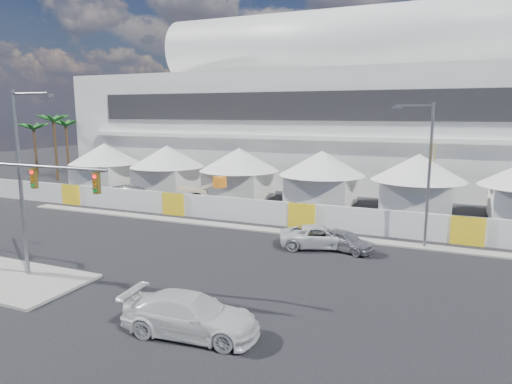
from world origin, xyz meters
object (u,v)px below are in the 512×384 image
at_px(lot_car_c, 136,194).
at_px(boom_lift, 190,199).
at_px(pickup_curb, 320,237).
at_px(streetlight_median, 23,172).
at_px(pickup_near, 191,315).
at_px(sedan_silver, 344,240).
at_px(streetlight_curb, 426,165).

bearing_deg(lot_car_c, boom_lift, -88.15).
relative_size(pickup_curb, streetlight_median, 0.53).
height_order(pickup_near, lot_car_c, pickup_near).
bearing_deg(pickup_near, pickup_curb, -12.16).
bearing_deg(sedan_silver, streetlight_median, 146.70).
height_order(sedan_silver, lot_car_c, lot_car_c).
relative_size(pickup_near, boom_lift, 0.83).
distance_m(pickup_near, streetlight_median, 12.94).
bearing_deg(lot_car_c, streetlight_curb, -91.90).
relative_size(streetlight_curb, boom_lift, 1.39).
height_order(pickup_curb, streetlight_curb, streetlight_curb).
distance_m(streetlight_curb, boom_lift, 22.12).
distance_m(pickup_near, streetlight_curb, 19.26).
distance_m(sedan_silver, boom_lift, 17.99).
bearing_deg(boom_lift, pickup_near, -44.20).
bearing_deg(pickup_curb, boom_lift, 42.69).
height_order(pickup_near, boom_lift, boom_lift).
height_order(streetlight_median, boom_lift, streetlight_median).
bearing_deg(boom_lift, streetlight_curb, 2.01).
xyz_separation_m(pickup_near, boom_lift, (-13.06, 21.51, 0.09)).
xyz_separation_m(sedan_silver, pickup_curb, (-1.68, 0.06, 0.04)).
xyz_separation_m(lot_car_c, streetlight_median, (8.35, -20.19, 5.21)).
bearing_deg(streetlight_median, streetlight_curb, 36.50).
relative_size(sedan_silver, streetlight_curb, 0.43).
bearing_deg(boom_lift, sedan_silver, -9.90).
bearing_deg(pickup_near, streetlight_median, 73.50).
height_order(sedan_silver, streetlight_median, streetlight_median).
bearing_deg(pickup_curb, sedan_silver, -112.56).
xyz_separation_m(sedan_silver, lot_car_c, (-23.33, 8.36, 0.05)).
distance_m(pickup_near, lot_car_c, 30.07).
height_order(streetlight_median, streetlight_curb, streetlight_median).
distance_m(sedan_silver, streetlight_median, 19.80).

